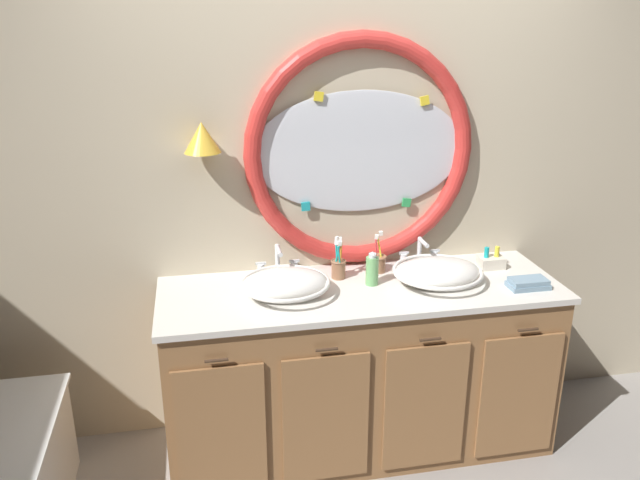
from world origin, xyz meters
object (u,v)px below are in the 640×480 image
object	(u,v)px
sink_basin_right	(437,272)
sink_basin_left	(285,283)
folded_hand_towel	(528,283)
toiletry_basket	(491,261)
soap_dispenser	(372,270)
toothbrush_holder_left	(338,267)
toothbrush_holder_right	(378,262)

from	to	relation	value
sink_basin_right	sink_basin_left	bearing A→B (deg)	180.00
folded_hand_towel	toiletry_basket	xyz separation A→B (m)	(-0.06, 0.27, 0.01)
sink_basin_right	soap_dispenser	distance (m)	0.32
sink_basin_left	folded_hand_towel	distance (m)	1.16
sink_basin_left	toiletry_basket	size ratio (longest dim) A/B	3.30
sink_basin_left	sink_basin_right	size ratio (longest dim) A/B	0.96
soap_dispenser	toothbrush_holder_left	bearing A→B (deg)	142.96
toothbrush_holder_left	toothbrush_holder_right	bearing A→B (deg)	11.40
toothbrush_holder_left	toiletry_basket	world-z (taller)	toothbrush_holder_left
soap_dispenser	folded_hand_towel	distance (m)	0.75
sink_basin_right	soap_dispenser	xyz separation A→B (m)	(-0.31, 0.05, 0.01)
folded_hand_towel	soap_dispenser	bearing A→B (deg)	165.68
toiletry_basket	sink_basin_left	bearing A→B (deg)	-172.87
toothbrush_holder_right	folded_hand_towel	bearing A→B (deg)	-27.18
toothbrush_holder_left	folded_hand_towel	size ratio (longest dim) A/B	1.12
sink_basin_left	toothbrush_holder_right	distance (m)	0.54
sink_basin_right	folded_hand_towel	xyz separation A→B (m)	(0.41, -0.14, -0.04)
toothbrush_holder_left	toiletry_basket	size ratio (longest dim) A/B	1.70
toothbrush_holder_left	folded_hand_towel	bearing A→B (deg)	-18.63
sink_basin_left	folded_hand_towel	xyz separation A→B (m)	(1.15, -0.14, -0.04)
sink_basin_left	toothbrush_holder_right	size ratio (longest dim) A/B	1.93
toothbrush_holder_left	toothbrush_holder_right	size ratio (longest dim) A/B	0.99
toothbrush_holder_right	soap_dispenser	size ratio (longest dim) A/B	1.29
sink_basin_left	sink_basin_right	world-z (taller)	sink_basin_left
sink_basin_left	toothbrush_holder_left	distance (m)	0.33
folded_hand_towel	toothbrush_holder_right	bearing A→B (deg)	152.82
sink_basin_left	soap_dispenser	bearing A→B (deg)	6.47
toothbrush_holder_right	toiletry_basket	world-z (taller)	toothbrush_holder_right
toothbrush_holder_right	toothbrush_holder_left	bearing A→B (deg)	-168.60
soap_dispenser	folded_hand_towel	xyz separation A→B (m)	(0.72, -0.18, -0.05)
soap_dispenser	toiletry_basket	world-z (taller)	soap_dispenser
toothbrush_holder_right	soap_dispenser	distance (m)	0.17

